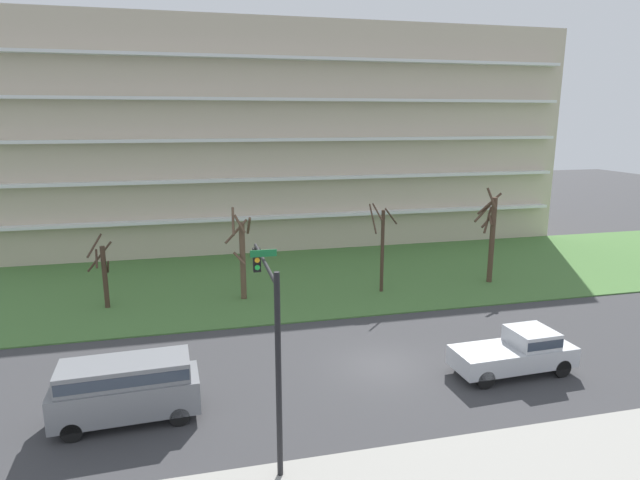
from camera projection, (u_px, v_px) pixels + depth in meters
name	position (u px, v px, depth m)	size (l,w,h in m)	color
ground	(382.00, 366.00, 24.23)	(160.00, 160.00, 0.00)	#38383A
sidewalk_curb_near	(470.00, 476.00, 16.63)	(80.00, 4.00, 0.15)	#99968E
grass_lawn_strip	(313.00, 278.00, 37.49)	(80.00, 16.00, 0.08)	#477238
apartment_building	(279.00, 137.00, 48.72)	(49.32, 13.02, 18.67)	beige
tree_far_left	(104.00, 273.00, 31.12)	(1.47, 1.49, 4.40)	#423023
tree_left	(242.00, 254.00, 32.48)	(1.61, 1.69, 5.77)	brown
tree_center	(382.00, 246.00, 33.77)	(1.63, 1.62, 5.81)	#423023
tree_right	(491.00, 233.00, 35.85)	(2.01, 1.70, 6.55)	#4C3828
van_gray_near_left	(126.00, 386.00, 19.58)	(5.29, 2.25, 2.36)	slate
pickup_silver_center_left	(518.00, 351.00, 23.39)	(5.47, 2.21, 1.95)	#B7BABF
traffic_signal_mast	(270.00, 321.00, 17.25)	(0.90, 5.23, 6.72)	black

